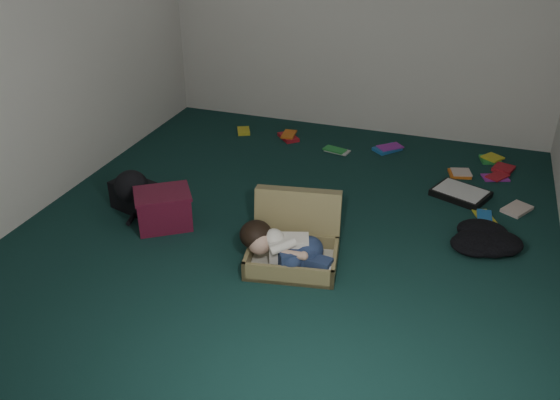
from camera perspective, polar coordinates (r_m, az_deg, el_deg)
The scene contains 11 objects.
floor at distance 4.57m, azimuth 0.62°, elevation -3.00°, with size 4.50×4.50×0.00m, color #11322E.
wall_back at distance 6.16m, azimuth 7.73°, elevation 18.19°, with size 4.50×4.50×0.00m, color white.
wall_front at distance 2.19m, azimuth -18.38°, elevation -3.18°, with size 4.50×4.50×0.00m, color white.
wall_left at distance 5.02m, azimuth -22.19°, elevation 14.02°, with size 4.50×4.50×0.00m, color white.
suitcase at distance 4.20m, azimuth 1.40°, elevation -3.93°, with size 0.72×0.71×0.46m.
person at distance 4.05m, azimuth 0.50°, elevation -4.58°, with size 0.69×0.34×0.28m.
maroon_bin at distance 4.65m, azimuth -11.14°, elevation -0.85°, with size 0.53×0.51×0.29m.
backpack at distance 4.97m, azimuth -13.90°, elevation 0.57°, with size 0.42×0.34×0.25m, color black, non-canonical shape.
clothing_pile at distance 4.62m, azimuth 18.92°, elevation -3.37°, with size 0.42×0.34×0.13m, color black, non-canonical shape.
paper_tray at distance 5.27m, azimuth 16.99°, elevation 0.62°, with size 0.53×0.47×0.06m.
book_scatter at distance 5.72m, azimuth 12.74°, elevation 3.28°, with size 2.95×1.36×0.02m.
Camera 1 is at (1.23, -3.69, 2.40)m, focal length 38.00 mm.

